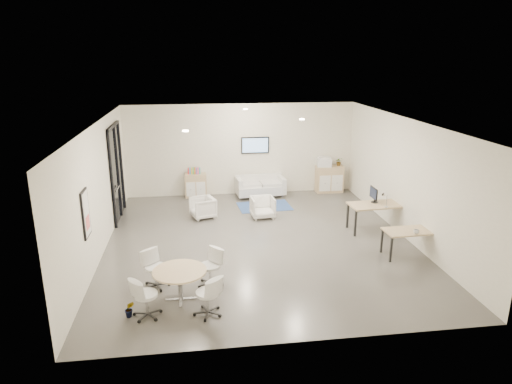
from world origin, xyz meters
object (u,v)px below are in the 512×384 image
object	(u,v)px
sideboard_right	(329,179)
armchair_right	(263,206)
desk_front	(411,233)
desk_rear	(376,207)
round_table	(180,274)
armchair_left	(203,207)
loveseat	(260,187)
sideboard_left	(196,185)

from	to	relation	value
sideboard_right	armchair_right	xyz separation A→B (m)	(-2.80, -2.36, -0.13)
sideboard_right	desk_front	distance (m)	5.63
desk_rear	round_table	bearing A→B (deg)	-153.86
armchair_left	armchair_right	size ratio (longest dim) A/B	0.99
loveseat	desk_front	bearing A→B (deg)	-66.63
desk_rear	round_table	xyz separation A→B (m)	(-5.39, -3.13, -0.14)
loveseat	armchair_right	xyz separation A→B (m)	(-0.24, -2.19, 0.02)
sideboard_right	loveseat	distance (m)	2.57
desk_front	sideboard_left	bearing A→B (deg)	130.14
sideboard_right	armchair_left	distance (m)	5.09
armchair_right	desk_rear	distance (m)	3.38
sideboard_left	loveseat	distance (m)	2.26
sideboard_left	desk_front	xyz separation A→B (m)	(5.19, -5.66, 0.19)
armchair_left	desk_front	size ratio (longest dim) A/B	0.53
sideboard_left	desk_rear	bearing A→B (deg)	-38.13
sideboard_left	sideboard_right	size ratio (longest dim) A/B	0.87
sideboard_right	desk_rear	world-z (taller)	sideboard_right
armchair_left	desk_rear	world-z (taller)	desk_rear
sideboard_right	round_table	distance (m)	8.73
desk_rear	sideboard_right	bearing A→B (deg)	88.88
loveseat	sideboard_right	bearing A→B (deg)	-1.35
loveseat	armchair_left	distance (m)	2.85
desk_rear	round_table	size ratio (longest dim) A/B	1.44
sideboard_right	loveseat	bearing A→B (deg)	-176.38
desk_rear	desk_front	world-z (taller)	desk_rear
round_table	loveseat	bearing A→B (deg)	68.98
armchair_left	armchair_right	world-z (taller)	armchair_right
sideboard_right	armchair_right	world-z (taller)	sideboard_right
loveseat	armchair_left	world-z (taller)	loveseat
armchair_right	round_table	size ratio (longest dim) A/B	0.65
armchair_right	desk_front	size ratio (longest dim) A/B	0.53
sideboard_left	round_table	distance (m)	7.06
loveseat	desk_front	xyz separation A→B (m)	(2.94, -5.46, 0.27)
desk_front	round_table	size ratio (longest dim) A/B	1.22
loveseat	round_table	size ratio (longest dim) A/B	1.59
loveseat	desk_rear	distance (m)	4.65
sideboard_right	armchair_right	distance (m)	3.66
loveseat	armchair_right	distance (m)	2.21
sideboard_right	loveseat	size ratio (longest dim) A/B	0.56
loveseat	desk_front	world-z (taller)	loveseat
sideboard_left	armchair_right	distance (m)	3.12
sideboard_left	armchair_left	world-z (taller)	sideboard_left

